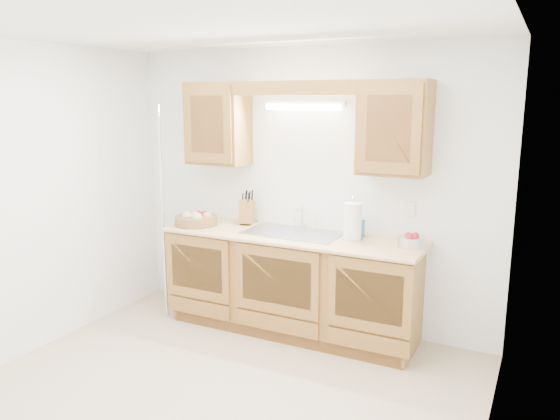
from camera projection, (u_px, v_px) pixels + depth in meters
The scene contains 17 objects.
room at pixel (216, 221), 3.63m from camera, with size 3.52×3.50×2.50m.
base_cabinets at pixel (292, 283), 4.85m from camera, with size 2.20×0.60×0.86m, color olive.
countertop at pixel (292, 236), 4.75m from camera, with size 2.30×0.63×0.04m, color #E0BD75.
upper_cabinet_left at pixel (218, 124), 5.05m from camera, with size 0.55×0.33×0.75m, color olive.
upper_cabinet_right at pixel (395, 128), 4.32m from camera, with size 0.55×0.33×0.75m, color olive.
valance at pixel (293, 88), 4.50m from camera, with size 2.20×0.05×0.12m, color olive.
fluorescent_fixture at pixel (304, 105), 4.73m from camera, with size 0.76×0.08×0.08m.
sink at pixel (293, 241), 4.78m from camera, with size 0.84×0.46×0.36m.
wire_shelf_pole at pixel (163, 215), 5.03m from camera, with size 0.03×0.03×2.00m, color silver.
outlet_plate at pixel (411, 209), 4.54m from camera, with size 0.08×0.01×0.12m, color white.
fruit_basket at pixel (196, 219), 5.08m from camera, with size 0.41×0.41×0.12m.
knife_block at pixel (247, 211), 5.09m from camera, with size 0.15×0.21×0.33m.
orange_canister at pixel (248, 212), 5.11m from camera, with size 0.08×0.08×0.23m.
soap_bottle at pixel (358, 224), 4.64m from camera, with size 0.09×0.09×0.20m, color #2570B9.
sponge at pixel (252, 221), 5.20m from camera, with size 0.11×0.08×0.02m.
paper_towel at pixel (353, 222), 4.51m from camera, with size 0.18×0.18×0.37m.
apple_bowl at pixel (412, 241), 4.32m from camera, with size 0.26×0.26×0.12m.
Camera 1 is at (1.97, -2.98, 2.06)m, focal length 35.00 mm.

